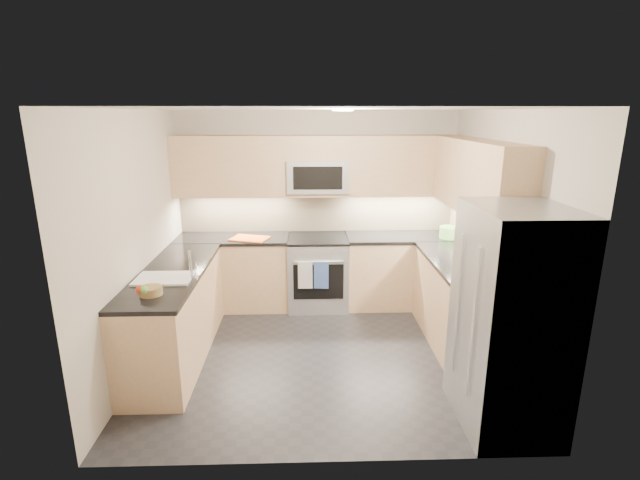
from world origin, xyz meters
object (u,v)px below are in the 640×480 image
Objects in this scene: gas_range at (318,273)px; fruit_basket at (151,291)px; refrigerator at (511,320)px; cutting_board at (250,238)px; utensil_bowl at (450,232)px; microwave at (317,176)px.

fruit_basket is (-1.50, -1.91, 0.52)m from gas_range.
refrigerator is 4.01× the size of cutting_board.
gas_range is at bearing 120.88° from refrigerator.
utensil_bowl is at bearing -0.60° from cutting_board.
refrigerator is 2.99m from fruit_basket.
gas_range is at bearing 51.91° from fruit_basket.
cutting_board is at bearing 134.55° from refrigerator.
cutting_board is at bearing 70.69° from fruit_basket.
refrigerator is at bearing -45.45° from cutting_board.
microwave reaches higher than cutting_board.
microwave reaches higher than fruit_basket.
gas_range is 1.20× the size of microwave.
utensil_bowl reaches higher than fruit_basket.
microwave is at bearing 13.53° from cutting_board.
fruit_basket is at bearing -128.09° from gas_range.
microwave is 1.81m from utensil_bowl.
utensil_bowl is 1.28× the size of fruit_basket.
refrigerator reaches higher than utensil_bowl.
refrigerator is at bearing -95.25° from utensil_bowl.
microwave is at bearing 53.65° from fruit_basket.
gas_range is 4.64× the size of fruit_basket.
fruit_basket is at bearing -150.29° from utensil_bowl.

